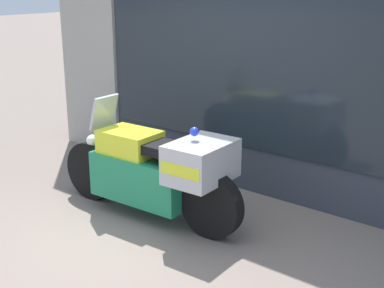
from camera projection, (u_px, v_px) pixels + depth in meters
name	position (u px, v px, depth m)	size (l,w,h in m)	color
ground_plane	(133.00, 243.00, 5.09)	(60.00, 60.00, 0.00)	gray
shop_building	(221.00, 29.00, 6.31)	(6.35, 0.55, 3.68)	#333842
window_display	(286.00, 157.00, 6.17)	(4.80, 0.30, 1.82)	slate
paramedic_motorcycle	(156.00, 170.00, 5.46)	(2.31, 0.71, 1.23)	black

